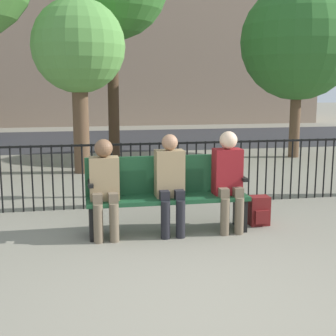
{
  "coord_description": "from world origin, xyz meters",
  "views": [
    {
      "loc": [
        -1.03,
        -3.4,
        1.78
      ],
      "look_at": [
        0.0,
        1.99,
        0.8
      ],
      "focal_mm": 50.0,
      "sensor_mm": 36.0,
      "label": 1
    }
  ],
  "objects": [
    {
      "name": "tree_0",
      "position": [
        -0.98,
        6.2,
        2.48
      ],
      "size": [
        1.85,
        1.85,
        3.45
      ],
      "color": "brown",
      "rests_on": "ground"
    },
    {
      "name": "fence_railing",
      "position": [
        -0.02,
        3.3,
        0.56
      ],
      "size": [
        9.01,
        0.03,
        0.95
      ],
      "color": "black",
      "rests_on": "ground"
    },
    {
      "name": "seated_person_1",
      "position": [
        0.02,
        1.94,
        0.67
      ],
      "size": [
        0.34,
        0.39,
        1.21
      ],
      "color": "black",
      "rests_on": "ground"
    },
    {
      "name": "ground_plane",
      "position": [
        0.0,
        0.0,
        0.0
      ],
      "size": [
        80.0,
        80.0,
        0.0
      ],
      "primitive_type": "plane",
      "color": "gray"
    },
    {
      "name": "seated_person_0",
      "position": [
        -0.76,
        1.94,
        0.66
      ],
      "size": [
        0.34,
        0.39,
        1.17
      ],
      "color": "brown",
      "rests_on": "ground"
    },
    {
      "name": "backpack",
      "position": [
        1.21,
        2.07,
        0.18
      ],
      "size": [
        0.25,
        0.22,
        0.38
      ],
      "color": "maroon",
      "rests_on": "ground"
    },
    {
      "name": "seated_person_2",
      "position": [
        0.74,
        1.94,
        0.69
      ],
      "size": [
        0.34,
        0.39,
        1.23
      ],
      "color": "brown",
      "rests_on": "ground"
    },
    {
      "name": "park_bench",
      "position": [
        0.0,
        2.07,
        0.5
      ],
      "size": [
        1.96,
        0.45,
        0.92
      ],
      "color": "#194728",
      "rests_on": "ground"
    },
    {
      "name": "street_surface",
      "position": [
        0.0,
        12.0,
        0.0
      ],
      "size": [
        24.0,
        6.0,
        0.01
      ],
      "color": "#2B2B2D",
      "rests_on": "ground"
    },
    {
      "name": "tree_3",
      "position": [
        4.22,
        7.35,
        2.78
      ],
      "size": [
        2.78,
        2.78,
        4.19
      ],
      "color": "brown",
      "rests_on": "ground"
    }
  ]
}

